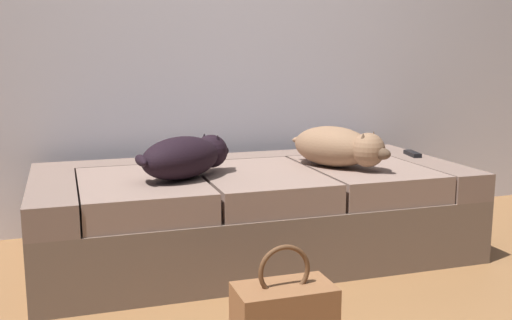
# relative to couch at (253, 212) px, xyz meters

# --- Properties ---
(couch) EXTENTS (2.04, 0.95, 0.43)m
(couch) POSITION_rel_couch_xyz_m (0.00, 0.00, 0.00)
(couch) COLOR #6F5C4E
(couch) RESTS_ON ground
(dog_dark) EXTENTS (0.51, 0.42, 0.19)m
(dog_dark) POSITION_rel_couch_xyz_m (-0.35, -0.11, 0.31)
(dog_dark) COLOR black
(dog_dark) RESTS_ON couch
(dog_tan) EXTENTS (0.42, 0.54, 0.20)m
(dog_tan) POSITION_rel_couch_xyz_m (0.41, -0.09, 0.31)
(dog_tan) COLOR #8D684C
(dog_tan) RESTS_ON couch
(tv_remote) EXTENTS (0.07, 0.16, 0.02)m
(tv_remote) POSITION_rel_couch_xyz_m (0.93, 0.08, 0.23)
(tv_remote) COLOR black
(tv_remote) RESTS_ON couch
(handbag) EXTENTS (0.32, 0.18, 0.38)m
(handbag) POSITION_rel_couch_xyz_m (-0.21, -0.99, -0.09)
(handbag) COLOR brown
(handbag) RESTS_ON ground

